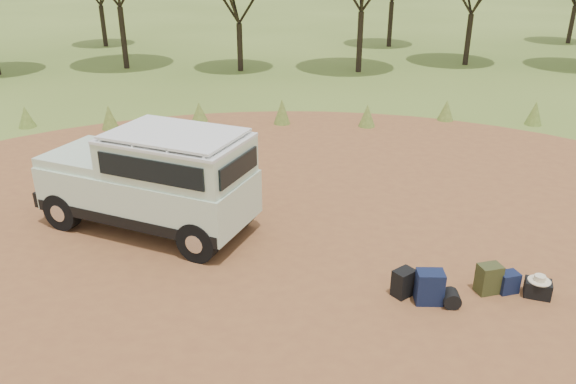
{
  "coord_description": "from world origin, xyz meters",
  "views": [
    {
      "loc": [
        -0.22,
        -10.68,
        5.9
      ],
      "look_at": [
        0.03,
        0.43,
        1.0
      ],
      "focal_mm": 35.0,
      "sensor_mm": 36.0,
      "label": 1
    }
  ],
  "objects_px": {
    "backpack_navy": "(429,287)",
    "hard_case": "(538,289)",
    "walking_staff": "(149,187)",
    "duffel_navy": "(508,282)",
    "backpack_black": "(403,283)",
    "backpack_olive": "(489,279)",
    "safari_vehicle": "(153,182)"
  },
  "relations": [
    {
      "from": "walking_staff",
      "to": "duffel_navy",
      "type": "bearing_deg",
      "value": -67.42
    },
    {
      "from": "walking_staff",
      "to": "backpack_navy",
      "type": "relative_size",
      "value": 2.64
    },
    {
      "from": "safari_vehicle",
      "to": "backpack_navy",
      "type": "relative_size",
      "value": 8.24
    },
    {
      "from": "walking_staff",
      "to": "backpack_olive",
      "type": "distance_m",
      "value": 7.58
    },
    {
      "from": "hard_case",
      "to": "walking_staff",
      "type": "bearing_deg",
      "value": 176.27
    },
    {
      "from": "backpack_black",
      "to": "backpack_navy",
      "type": "xyz_separation_m",
      "value": [
        0.41,
        -0.23,
        0.05
      ]
    },
    {
      "from": "backpack_navy",
      "to": "hard_case",
      "type": "height_order",
      "value": "backpack_navy"
    },
    {
      "from": "safari_vehicle",
      "to": "walking_staff",
      "type": "distance_m",
      "value": 0.7
    },
    {
      "from": "safari_vehicle",
      "to": "walking_staff",
      "type": "height_order",
      "value": "safari_vehicle"
    },
    {
      "from": "duffel_navy",
      "to": "hard_case",
      "type": "relative_size",
      "value": 0.89
    },
    {
      "from": "safari_vehicle",
      "to": "hard_case",
      "type": "height_order",
      "value": "safari_vehicle"
    },
    {
      "from": "backpack_navy",
      "to": "duffel_navy",
      "type": "xyz_separation_m",
      "value": [
        1.54,
        0.29,
        -0.11
      ]
    },
    {
      "from": "safari_vehicle",
      "to": "backpack_olive",
      "type": "relative_size",
      "value": 9.04
    },
    {
      "from": "safari_vehicle",
      "to": "backpack_olive",
      "type": "bearing_deg",
      "value": 2.33
    },
    {
      "from": "backpack_black",
      "to": "duffel_navy",
      "type": "distance_m",
      "value": 1.95
    },
    {
      "from": "backpack_olive",
      "to": "hard_case",
      "type": "relative_size",
      "value": 1.25
    },
    {
      "from": "backpack_navy",
      "to": "duffel_navy",
      "type": "distance_m",
      "value": 1.57
    },
    {
      "from": "hard_case",
      "to": "backpack_black",
      "type": "bearing_deg",
      "value": -161.85
    },
    {
      "from": "safari_vehicle",
      "to": "hard_case",
      "type": "xyz_separation_m",
      "value": [
        7.45,
        -2.86,
        -0.98
      ]
    },
    {
      "from": "backpack_navy",
      "to": "backpack_olive",
      "type": "relative_size",
      "value": 1.1
    },
    {
      "from": "safari_vehicle",
      "to": "duffel_navy",
      "type": "height_order",
      "value": "safari_vehicle"
    },
    {
      "from": "hard_case",
      "to": "backpack_olive",
      "type": "bearing_deg",
      "value": -169.73
    },
    {
      "from": "walking_staff",
      "to": "backpack_black",
      "type": "height_order",
      "value": "walking_staff"
    },
    {
      "from": "safari_vehicle",
      "to": "backpack_black",
      "type": "relative_size",
      "value": 9.88
    },
    {
      "from": "walking_staff",
      "to": "backpack_black",
      "type": "distance_m",
      "value": 6.23
    },
    {
      "from": "walking_staff",
      "to": "duffel_navy",
      "type": "xyz_separation_m",
      "value": [
        7.19,
        -3.27,
        -0.59
      ]
    },
    {
      "from": "duffel_navy",
      "to": "hard_case",
      "type": "xyz_separation_m",
      "value": [
        0.5,
        -0.16,
        -0.04
      ]
    },
    {
      "from": "safari_vehicle",
      "to": "backpack_black",
      "type": "distance_m",
      "value": 5.78
    },
    {
      "from": "walking_staff",
      "to": "duffel_navy",
      "type": "relative_size",
      "value": 4.07
    },
    {
      "from": "backpack_black",
      "to": "duffel_navy",
      "type": "xyz_separation_m",
      "value": [
        1.95,
        0.07,
        -0.06
      ]
    },
    {
      "from": "safari_vehicle",
      "to": "duffel_navy",
      "type": "distance_m",
      "value": 7.52
    },
    {
      "from": "walking_staff",
      "to": "hard_case",
      "type": "bearing_deg",
      "value": -66.99
    }
  ]
}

